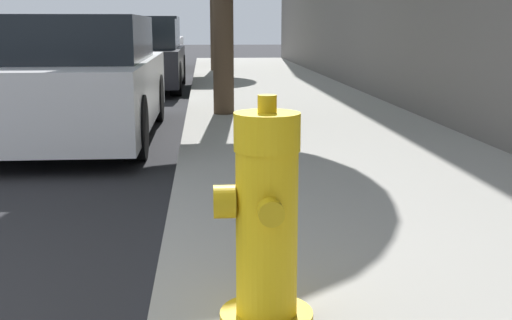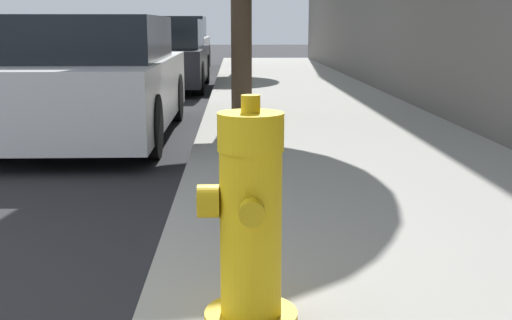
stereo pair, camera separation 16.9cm
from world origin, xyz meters
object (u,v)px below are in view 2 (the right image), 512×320
at_px(parked_car_mid, 160,56).
at_px(parked_car_far, 177,44).
at_px(fire_hydrant, 250,222).
at_px(parked_car_near, 95,79).

xyz_separation_m(parked_car_mid, parked_car_far, (-0.20, 5.91, 0.06)).
bearing_deg(fire_hydrant, parked_car_mid, 98.22).
height_order(fire_hydrant, parked_car_far, parked_car_far).
bearing_deg(parked_car_far, parked_car_mid, -88.03).
xyz_separation_m(fire_hydrant, parked_car_far, (-1.73, 16.47, 0.17)).
xyz_separation_m(fire_hydrant, parked_car_near, (-1.62, 4.98, 0.12)).
distance_m(parked_car_mid, parked_car_far, 5.91).
bearing_deg(parked_car_mid, parked_car_near, -90.93).
bearing_deg(parked_car_mid, fire_hydrant, -81.78).
bearing_deg(fire_hydrant, parked_car_near, 107.99).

